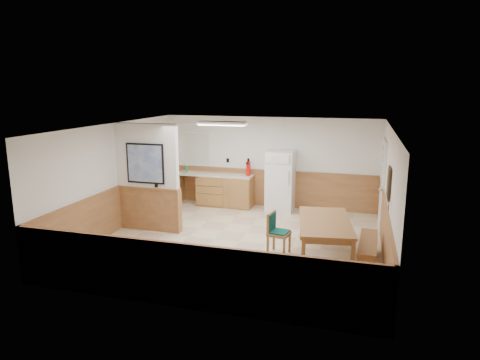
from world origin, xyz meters
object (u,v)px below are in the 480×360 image
(fire_extinguisher, at_px, (248,168))
(soap_bottle, at_px, (187,169))
(refrigerator, at_px, (280,181))
(dining_bench, at_px, (368,246))
(dining_table, at_px, (325,225))
(dining_chair, at_px, (275,230))

(fire_extinguisher, relative_size, soap_bottle, 2.31)
(refrigerator, height_order, fire_extinguisher, refrigerator)
(dining_bench, relative_size, soap_bottle, 7.22)
(fire_extinguisher, bearing_deg, dining_table, -71.10)
(refrigerator, bearing_deg, dining_chair, -80.88)
(refrigerator, height_order, dining_table, refrigerator)
(fire_extinguisher, bearing_deg, dining_chair, -84.69)
(dining_bench, height_order, dining_chair, dining_chair)
(refrigerator, bearing_deg, soap_bottle, -179.73)
(dining_table, bearing_deg, dining_chair, 174.80)
(dining_chair, bearing_deg, refrigerator, 108.05)
(refrigerator, height_order, dining_chair, refrigerator)
(refrigerator, xyz_separation_m, fire_extinguisher, (-0.92, 0.08, 0.29))
(refrigerator, height_order, dining_bench, refrigerator)
(refrigerator, bearing_deg, dining_table, -63.93)
(dining_table, distance_m, dining_chair, 0.99)
(dining_bench, bearing_deg, dining_chair, -178.08)
(dining_table, xyz_separation_m, dining_chair, (-0.97, -0.06, -0.17))
(dining_bench, distance_m, dining_chair, 1.80)
(dining_table, height_order, dining_bench, dining_table)
(dining_table, bearing_deg, soap_bottle, 135.61)
(dining_table, bearing_deg, fire_extinguisher, 118.86)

